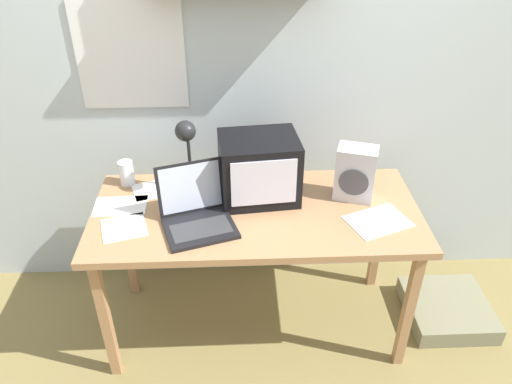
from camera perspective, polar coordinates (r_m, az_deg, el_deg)
name	(u,v)px	position (r m, az deg, el deg)	size (l,w,h in m)	color
ground_plane	(256,322)	(2.82, 0.00, -14.65)	(12.00, 12.00, 0.00)	olive
back_wall	(251,58)	(2.50, -0.59, 15.10)	(5.60, 0.24, 2.60)	silver
corner_desk	(256,222)	(2.36, 0.00, -3.44)	(1.52, 0.69, 0.75)	#AF7E53
crt_monitor	(259,168)	(2.33, 0.35, 2.72)	(0.39, 0.32, 0.31)	black
laptop	(196,210)	(2.22, -6.88, -2.08)	(0.37, 0.36, 0.26)	black
desk_lamp	(187,148)	(2.33, -7.84, 4.96)	(0.15, 0.18, 0.39)	#232326
juice_glass	(127,174)	(2.56, -14.56, 1.99)	(0.07, 0.07, 0.13)	white
space_heater	(355,173)	(2.38, 11.29, 2.11)	(0.21, 0.17, 0.27)	silver
loose_paper_near_monitor	(153,190)	(2.51, -11.70, 0.25)	(0.23, 0.21, 0.00)	white
loose_paper_near_laptop	(378,221)	(2.31, 13.77, -3.26)	(0.32, 0.28, 0.00)	white
open_notebook	(124,228)	(2.28, -14.86, -3.95)	(0.23, 0.23, 0.00)	silver
printed_handout	(120,206)	(2.42, -15.23, -1.54)	(0.25, 0.17, 0.00)	white
floor_cushion	(447,309)	(3.00, 20.96, -12.34)	(0.44, 0.44, 0.10)	gray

